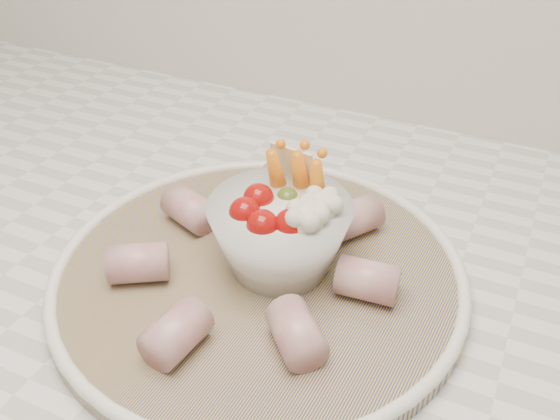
% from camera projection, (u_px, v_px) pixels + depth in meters
% --- Properties ---
extents(serving_platter, '(0.41, 0.41, 0.02)m').
position_uv_depth(serving_platter, '(259.00, 273.00, 0.59)').
color(serving_platter, navy).
rests_on(serving_platter, kitchen_counter).
extents(veggie_bowl, '(0.13, 0.13, 0.11)m').
position_uv_depth(veggie_bowl, '(281.00, 231.00, 0.57)').
color(veggie_bowl, silver).
rests_on(veggie_bowl, serving_platter).
extents(cured_meat_rolls, '(0.26, 0.28, 0.04)m').
position_uv_depth(cured_meat_rolls, '(257.00, 254.00, 0.57)').
color(cured_meat_rolls, '#A54B53').
rests_on(cured_meat_rolls, serving_platter).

